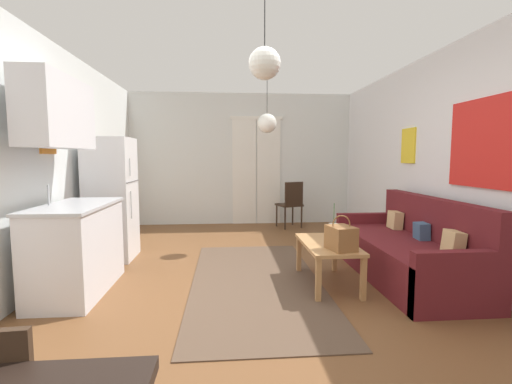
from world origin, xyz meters
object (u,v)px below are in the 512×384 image
object	(u,v)px
accent_chair	(291,202)
pendant_lamp_near	(265,63)
refrigerator	(111,199)
bamboo_vase	(334,232)
pendant_lamp_far	(267,123)
handbag	(341,238)
coffee_table	(328,248)
couch	(410,253)

from	to	relation	value
accent_chair	pendant_lamp_near	xyz separation A→B (m)	(-0.94, -4.02, 1.54)
refrigerator	bamboo_vase	bearing A→B (deg)	-23.33
refrigerator	pendant_lamp_near	size ratio (longest dim) A/B	2.30
pendant_lamp_near	pendant_lamp_far	world-z (taller)	same
bamboo_vase	pendant_lamp_near	bearing A→B (deg)	-130.04
bamboo_vase	pendant_lamp_far	bearing A→B (deg)	106.76
handbag	pendant_lamp_near	world-z (taller)	pendant_lamp_near
bamboo_vase	refrigerator	world-z (taller)	refrigerator
refrigerator	handbag	bearing A→B (deg)	-29.78
coffee_table	handbag	size ratio (longest dim) A/B	2.86
accent_chair	pendant_lamp_far	xyz separation A→B (m)	(-0.61, -1.25, 1.37)
couch	handbag	xyz separation A→B (m)	(-0.94, -0.43, 0.29)
coffee_table	couch	bearing A→B (deg)	8.03
handbag	pendant_lamp_far	distance (m)	2.51
handbag	pendant_lamp_near	bearing A→B (deg)	-141.04
couch	handbag	bearing A→B (deg)	-155.29
refrigerator	pendant_lamp_far	xyz separation A→B (m)	(2.14, 0.59, 1.06)
refrigerator	accent_chair	size ratio (longest dim) A/B	1.81
couch	refrigerator	distance (m)	3.76
accent_chair	couch	bearing A→B (deg)	86.25
handbag	refrigerator	bearing A→B (deg)	150.22
pendant_lamp_far	accent_chair	bearing A→B (deg)	64.14
coffee_table	pendant_lamp_far	distance (m)	2.37
bamboo_vase	handbag	bearing A→B (deg)	-95.57
couch	bamboo_vase	distance (m)	0.95
couch	pendant_lamp_near	world-z (taller)	pendant_lamp_near
refrigerator	accent_chair	distance (m)	3.32
refrigerator	pendant_lamp_near	bearing A→B (deg)	-50.26
bamboo_vase	refrigerator	distance (m)	2.91
pendant_lamp_near	coffee_table	bearing A→B (deg)	50.87
couch	bamboo_vase	xyz separation A→B (m)	(-0.90, -0.08, 0.27)
couch	pendant_lamp_far	distance (m)	2.71
couch	refrigerator	bearing A→B (deg)	163.27
bamboo_vase	refrigerator	bearing A→B (deg)	156.67
coffee_table	pendant_lamp_near	bearing A→B (deg)	-129.13
couch	accent_chair	world-z (taller)	couch
refrigerator	pendant_lamp_far	bearing A→B (deg)	15.52
handbag	accent_chair	world-z (taller)	accent_chair
bamboo_vase	handbag	world-z (taller)	bamboo_vase
accent_chair	pendant_lamp_near	world-z (taller)	pendant_lamp_near
bamboo_vase	accent_chair	world-z (taller)	accent_chair
coffee_table	accent_chair	bearing A→B (deg)	87.02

